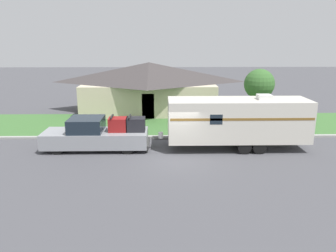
% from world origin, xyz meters
% --- Properties ---
extents(ground_plane, '(120.00, 120.00, 0.00)m').
position_xyz_m(ground_plane, '(0.00, 0.00, 0.00)').
color(ground_plane, '#47474C').
extents(curb_strip, '(80.00, 0.30, 0.14)m').
position_xyz_m(curb_strip, '(0.00, 3.75, 0.07)').
color(curb_strip, '#999993').
rests_on(curb_strip, ground_plane).
extents(lawn_strip, '(80.00, 7.00, 0.03)m').
position_xyz_m(lawn_strip, '(0.00, 7.40, 0.01)').
color(lawn_strip, '#3D6B33').
rests_on(lawn_strip, ground_plane).
extents(house_across_street, '(12.37, 7.24, 4.37)m').
position_xyz_m(house_across_street, '(-1.92, 12.43, 2.27)').
color(house_across_street, beige).
rests_on(house_across_street, ground_plane).
extents(pickup_truck, '(6.24, 2.10, 2.03)m').
position_xyz_m(pickup_truck, '(-4.66, 1.56, 0.89)').
color(pickup_truck, black).
rests_on(pickup_truck, ground_plane).
extents(travel_trailer, '(9.24, 2.40, 3.26)m').
position_xyz_m(travel_trailer, '(3.70, 1.56, 1.76)').
color(travel_trailer, black).
rests_on(travel_trailer, ground_plane).
extents(mailbox, '(0.48, 0.20, 1.29)m').
position_xyz_m(mailbox, '(4.48, 4.85, 0.99)').
color(mailbox, brown).
rests_on(mailbox, ground_plane).
extents(tree_in_yard, '(2.26, 2.26, 4.25)m').
position_xyz_m(tree_in_yard, '(6.52, 7.19, 3.09)').
color(tree_in_yard, brown).
rests_on(tree_in_yard, ground_plane).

